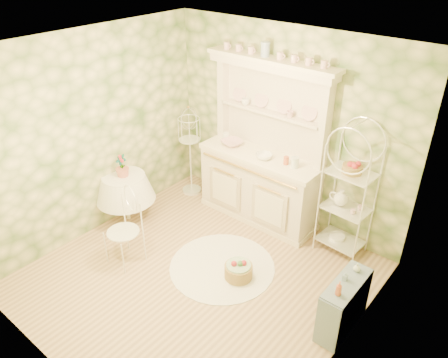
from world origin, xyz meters
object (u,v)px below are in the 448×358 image
Objects in this scene: side_shelf at (343,305)px; round_table at (126,200)px; bakers_rack at (348,195)px; floor_basket at (238,271)px; cafe_chair at (124,236)px; birdcage_stand at (190,150)px; kitchen_dresser at (261,145)px.

round_table is (-3.29, -0.15, 0.01)m from side_shelf.
bakers_rack is 1.63m from floor_basket.
bakers_rack is at bearing 120.27° from side_shelf.
bakers_rack reaches higher than cafe_chair.
floor_basket is at bearing 1.31° from round_table.
birdcage_stand is (-2.51, -0.17, -0.12)m from bakers_rack.
birdcage_stand reaches higher than cafe_chair.
birdcage_stand is at bearing 148.74° from floor_basket.
round_table is at bearing -174.33° from side_shelf.
bakers_rack reaches higher than floor_basket.
birdcage_stand is 4.77× the size of floor_basket.
birdcage_stand reaches higher than side_shelf.
round_table reaches higher than side_shelf.
floor_basket is at bearing -64.20° from kitchen_dresser.
bakers_rack is at bearing 61.18° from floor_basket.
floor_basket is (1.81, -1.10, -0.63)m from birdcage_stand.
kitchen_dresser reaches higher than floor_basket.
kitchen_dresser is at bearing -173.75° from bakers_rack.
side_shelf is at bearing -58.88° from bakers_rack.
cafe_chair is at bearing -131.84° from bakers_rack.
kitchen_dresser reaches higher than cafe_chair.
birdcage_stand is 2.21m from floor_basket.
kitchen_dresser is 3.21× the size of side_shelf.
kitchen_dresser is 2.14m from cafe_chair.
side_shelf is 0.49× the size of birdcage_stand.
cafe_chair reaches higher than round_table.
round_table is 0.43× the size of birdcage_stand.
cafe_chair is at bearing -152.70° from floor_basket.
floor_basket is at bearing -114.88° from bakers_rack.
round_table is 2.06× the size of floor_basket.
kitchen_dresser is at bearing 5.29° from birdcage_stand.
cafe_chair is 0.54× the size of birdcage_stand.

